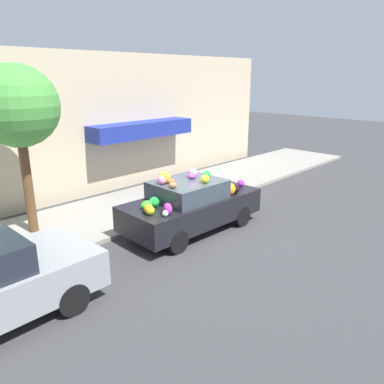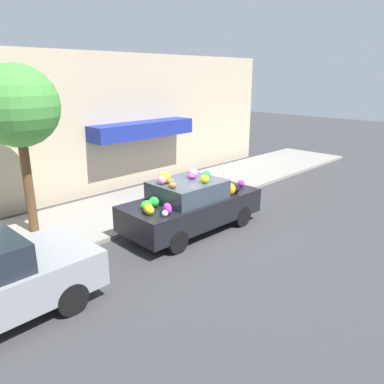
# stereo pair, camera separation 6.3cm
# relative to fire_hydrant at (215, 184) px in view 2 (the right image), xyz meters

# --- Properties ---
(ground_plane) EXTENTS (60.00, 60.00, 0.00)m
(ground_plane) POSITION_rel_fire_hydrant_xyz_m (-2.65, -1.59, -0.45)
(ground_plane) COLOR #38383A
(sidewalk_curb) EXTENTS (24.00, 3.20, 0.11)m
(sidewalk_curb) POSITION_rel_fire_hydrant_xyz_m (-2.65, 1.11, -0.40)
(sidewalk_curb) COLOR gray
(sidewalk_curb) RESTS_ON ground
(building_facade) EXTENTS (18.00, 1.20, 4.85)m
(building_facade) POSITION_rel_fire_hydrant_xyz_m (-2.52, 3.31, 1.95)
(building_facade) COLOR #C6B293
(building_facade) RESTS_ON ground
(street_tree) EXTENTS (2.01, 2.01, 4.27)m
(street_tree) POSITION_rel_fire_hydrant_xyz_m (-5.82, 1.31, 2.88)
(street_tree) COLOR brown
(street_tree) RESTS_ON sidewalk_curb
(fire_hydrant) EXTENTS (0.20, 0.20, 0.70)m
(fire_hydrant) POSITION_rel_fire_hydrant_xyz_m (0.00, 0.00, 0.00)
(fire_hydrant) COLOR #B2B2B7
(fire_hydrant) RESTS_ON sidewalk_curb
(art_car) EXTENTS (3.98, 1.79, 1.72)m
(art_car) POSITION_rel_fire_hydrant_xyz_m (-2.68, -1.49, 0.30)
(art_car) COLOR black
(art_car) RESTS_ON ground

